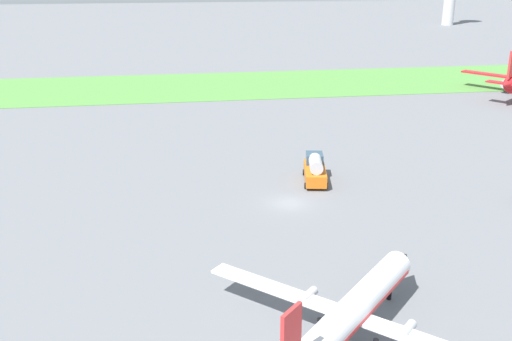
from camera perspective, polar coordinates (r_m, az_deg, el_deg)
ground_plane at (r=65.39m, az=3.20°, el=-3.13°), size 600.00×600.00×0.00m
grass_taxiway_strip at (r=125.67m, az=-2.74°, el=8.11°), size 360.00×28.00×0.08m
airplane_foreground_turboprop at (r=42.47m, az=9.15°, el=-13.04°), size 18.12×17.17×7.04m
fuel_truck_near_gate at (r=71.31m, az=5.64°, el=0.15°), size 3.57×6.83×3.29m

